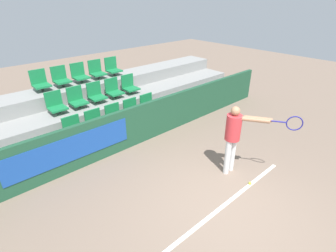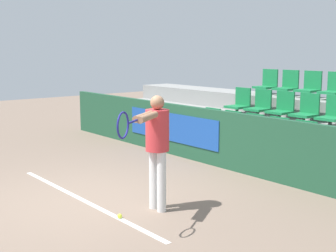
{
  "view_description": "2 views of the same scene",
  "coord_description": "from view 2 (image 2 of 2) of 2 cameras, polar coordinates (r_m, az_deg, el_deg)",
  "views": [
    {
      "loc": [
        -3.39,
        -2.11,
        3.76
      ],
      "look_at": [
        0.18,
        1.82,
        1.06
      ],
      "focal_mm": 28.0,
      "sensor_mm": 36.0,
      "label": 1
    },
    {
      "loc": [
        6.15,
        -3.26,
        2.27
      ],
      "look_at": [
        0.16,
        1.57,
        1.02
      ],
      "focal_mm": 50.0,
      "sensor_mm": 36.0,
      "label": 2
    }
  ],
  "objects": [
    {
      "name": "stadium_chair_4",
      "position": [
        8.81,
        16.01,
        -1.65
      ],
      "size": [
        0.45,
        0.43,
        0.6
      ],
      "color": "#333333",
      "rests_on": "bleacher_tier_front"
    },
    {
      "name": "bleacher_tier_back",
      "position": [
        10.96,
        16.29,
        0.14
      ],
      "size": [
        11.04,
        0.97,
        1.21
      ],
      "color": "gray",
      "rests_on": "ground"
    },
    {
      "name": "stadium_chair_5",
      "position": [
        11.0,
        8.71,
        2.83
      ],
      "size": [
        0.45,
        0.43,
        0.6
      ],
      "color": "#333333",
      "rests_on": "bleacher_tier_middle"
    },
    {
      "name": "stadium_chair_11",
      "position": [
        11.32,
        14.35,
        4.88
      ],
      "size": [
        0.45,
        0.43,
        0.6
      ],
      "color": "#333333",
      "rests_on": "bleacher_tier_back"
    },
    {
      "name": "stadium_chair_9",
      "position": [
        9.55,
        19.47,
        1.45
      ],
      "size": [
        0.45,
        0.43,
        0.6
      ],
      "color": "#333333",
      "rests_on": "bleacher_tier_middle"
    },
    {
      "name": "court_baseline",
      "position": [
        7.34,
        -10.3,
        -8.88
      ],
      "size": [
        4.16,
        0.08,
        0.01
      ],
      "color": "white",
      "rests_on": "ground"
    },
    {
      "name": "stadium_chair_3",
      "position": [
        9.17,
        12.93,
        -1.12
      ],
      "size": [
        0.45,
        0.43,
        0.6
      ],
      "color": "#333333",
      "rests_on": "bleacher_tier_front"
    },
    {
      "name": "stadium_chair_8",
      "position": [
        9.88,
        16.49,
        1.84
      ],
      "size": [
        0.45,
        0.43,
        0.6
      ],
      "color": "#333333",
      "rests_on": "bleacher_tier_middle"
    },
    {
      "name": "bleacher_tier_front",
      "position": [
        9.54,
        9.49,
        -3.4
      ],
      "size": [
        11.04,
        0.97,
        0.4
      ],
      "color": "gray",
      "rests_on": "ground"
    },
    {
      "name": "stadium_chair_2",
      "position": [
        9.55,
        10.09,
        -0.62
      ],
      "size": [
        0.45,
        0.43,
        0.6
      ],
      "color": "#333333",
      "rests_on": "bleacher_tier_front"
    },
    {
      "name": "tennis_ball",
      "position": [
        6.52,
        -5.91,
        -10.87
      ],
      "size": [
        0.07,
        0.07,
        0.07
      ],
      "color": "#CCDB33",
      "rests_on": "ground"
    },
    {
      "name": "barrier_wall",
      "position": [
        9.08,
        7.04,
        -1.7
      ],
      "size": [
        11.44,
        0.14,
        1.11
      ],
      "color": "#1E4C33",
      "rests_on": "ground"
    },
    {
      "name": "stadium_chair_12",
      "position": [
        10.97,
        16.88,
        4.64
      ],
      "size": [
        0.45,
        0.43,
        0.6
      ],
      "color": "#333333",
      "rests_on": "bleacher_tier_back"
    },
    {
      "name": "stadium_chair_7",
      "position": [
        10.23,
        13.71,
        2.2
      ],
      "size": [
        0.45,
        0.43,
        0.6
      ],
      "color": "#333333",
      "rests_on": "bleacher_tier_middle"
    },
    {
      "name": "tennis_player",
      "position": [
        6.5,
        -1.49,
        -1.78
      ],
      "size": [
        0.9,
        1.3,
        1.65
      ],
      "rotation": [
        0.0,
        0.0,
        0.57
      ],
      "color": "silver",
      "rests_on": "ground"
    },
    {
      "name": "stadium_chair_6",
      "position": [
        10.61,
        11.12,
        2.53
      ],
      "size": [
        0.45,
        0.43,
        0.6
      ],
      "color": "#333333",
      "rests_on": "bleacher_tier_middle"
    },
    {
      "name": "stadium_chair_10",
      "position": [
        11.7,
        11.97,
        5.1
      ],
      "size": [
        0.45,
        0.43,
        0.6
      ],
      "color": "#333333",
      "rests_on": "bleacher_tier_back"
    },
    {
      "name": "ground_plane",
      "position": [
        7.32,
        -10.56,
        -8.96
      ],
      "size": [
        30.0,
        30.0,
        0.0
      ],
      "primitive_type": "plane",
      "color": "#7A6656"
    },
    {
      "name": "bleacher_tier_middle",
      "position": [
        10.23,
        13.13,
        -1.51
      ],
      "size": [
        11.04,
        0.97,
        0.81
      ],
      "color": "gray",
      "rests_on": "ground"
    },
    {
      "name": "stadium_chair_13",
      "position": [
        10.65,
        19.57,
        4.38
      ],
      "size": [
        0.45,
        0.43,
        0.6
      ],
      "color": "#333333",
      "rests_on": "bleacher_tier_back"
    },
    {
      "name": "stadium_chair_1",
      "position": [
        9.95,
        7.46,
        -0.16
      ],
      "size": [
        0.45,
        0.43,
        0.6
      ],
      "color": "#333333",
      "rests_on": "bleacher_tier_front"
    },
    {
      "name": "stadium_chair_0",
      "position": [
        10.37,
        5.05,
        0.26
      ],
      "size": [
        0.45,
        0.43,
        0.6
      ],
      "color": "#333333",
      "rests_on": "bleacher_tier_front"
    }
  ]
}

